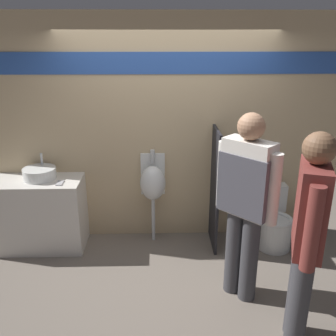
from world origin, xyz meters
TOP-DOWN VIEW (x-y plane):
  - ground_plane at (0.00, 0.00)m, footprint 16.00×16.00m
  - display_wall at (0.00, 0.60)m, footprint 4.23×0.07m
  - sink_counter at (-1.54, 0.31)m, footprint 1.06×0.52m
  - sink_basin at (-1.49, 0.36)m, footprint 0.38×0.38m
  - cell_phone at (-1.22, 0.20)m, footprint 0.07×0.14m
  - divider_near_counter at (0.56, 0.31)m, footprint 0.03×0.53m
  - urinal_near_counter at (-0.18, 0.43)m, footprint 0.31×0.29m
  - toilet at (1.29, 0.26)m, footprint 0.40×0.57m
  - person_in_vest at (0.69, -0.64)m, footprint 0.51×0.51m
  - person_with_lanyard at (1.03, -1.25)m, footprint 0.34×0.61m

SIDE VIEW (x-z plane):
  - ground_plane at x=0.00m, z-range 0.00..0.00m
  - toilet at x=1.29m, z-range -0.14..0.72m
  - sink_counter at x=-1.54m, z-range 0.00..0.86m
  - divider_near_counter at x=0.56m, z-range 0.00..1.45m
  - urinal_near_counter at x=-0.18m, z-range 0.19..1.34m
  - cell_phone at x=-1.22m, z-range 0.86..0.88m
  - sink_basin at x=-1.49m, z-range 0.80..1.06m
  - person_with_lanyard at x=1.03m, z-range 0.09..1.91m
  - person_in_vest at x=0.69m, z-range 0.15..1.98m
  - display_wall at x=0.00m, z-range 0.01..2.71m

